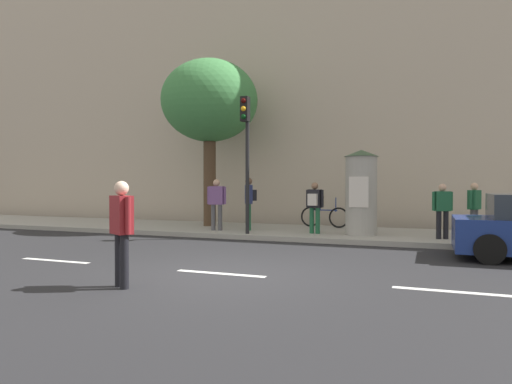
{
  "coord_description": "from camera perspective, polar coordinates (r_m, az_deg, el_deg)",
  "views": [
    {
      "loc": [
        3.77,
        -7.8,
        1.68
      ],
      "look_at": [
        -0.07,
        2.0,
        1.5
      ],
      "focal_mm": 32.51,
      "sensor_mm": 36.0,
      "label": 1
    }
  ],
  "objects": [
    {
      "name": "pedestrian_in_dark_shirt",
      "position": [
        13.89,
        21.92,
        -1.65
      ],
      "size": [
        0.54,
        0.48,
        1.54
      ],
      "color": "black",
      "rests_on": "sidewalk_curb"
    },
    {
      "name": "poster_column",
      "position": [
        14.27,
        12.82,
        0.03
      ],
      "size": [
        1.03,
        1.03,
        2.56
      ],
      "color": "#9E9B93",
      "rests_on": "sidewalk_curb"
    },
    {
      "name": "ground_plane",
      "position": [
        8.82,
        -4.41,
        -9.99
      ],
      "size": [
        80.0,
        80.0,
        0.0
      ],
      "primitive_type": "plane",
      "color": "#232326"
    },
    {
      "name": "bicycle_leaning",
      "position": [
        16.53,
        8.4,
        -2.98
      ],
      "size": [
        1.77,
        0.26,
        1.09
      ],
      "color": "black",
      "rests_on": "sidewalk_curb"
    },
    {
      "name": "building_backdrop",
      "position": [
        20.58,
        10.63,
        12.72
      ],
      "size": [
        36.0,
        5.0,
        11.75
      ],
      "primitive_type": "cube",
      "color": "#B7A893",
      "rests_on": "ground_plane"
    },
    {
      "name": "sidewalk_curb",
      "position": [
        15.35,
        7.07,
        -5.02
      ],
      "size": [
        36.0,
        4.0,
        0.15
      ],
      "primitive_type": "cube",
      "color": "#9E9B93",
      "rests_on": "ground_plane"
    },
    {
      "name": "pedestrian_near_pole",
      "position": [
        15.34,
        -4.84,
        -0.94
      ],
      "size": [
        0.65,
        0.42,
        1.69
      ],
      "color": "#4C4C51",
      "rests_on": "sidewalk_curb"
    },
    {
      "name": "street_tree",
      "position": [
        17.27,
        -5.74,
        10.96
      ],
      "size": [
        3.51,
        3.51,
        6.07
      ],
      "color": "#4C3826",
      "rests_on": "sidewalk_curb"
    },
    {
      "name": "pedestrian_tallest",
      "position": [
        15.34,
        -0.83,
        -0.85
      ],
      "size": [
        0.49,
        0.55,
        1.74
      ],
      "color": "#1E5938",
      "rests_on": "sidewalk_curb"
    },
    {
      "name": "pedestrian_with_bag",
      "position": [
        7.8,
        -16.21,
        -3.92
      ],
      "size": [
        0.54,
        0.42,
        1.73
      ],
      "color": "black",
      "rests_on": "ground_plane"
    },
    {
      "name": "pedestrian_in_light_jacket",
      "position": [
        14.38,
        7.21,
        -1.4
      ],
      "size": [
        0.56,
        0.41,
        1.58
      ],
      "color": "#1E5938",
      "rests_on": "sidewalk_curb"
    },
    {
      "name": "pedestrian_in_red_top",
      "position": [
        14.94,
        25.27,
        -1.47
      ],
      "size": [
        0.4,
        0.57,
        1.57
      ],
      "color": "#4C4C51",
      "rests_on": "sidewalk_curb"
    },
    {
      "name": "traffic_light",
      "position": [
        14.18,
        -1.24,
        6.2
      ],
      "size": [
        0.24,
        0.45,
        4.17
      ],
      "color": "black",
      "rests_on": "sidewalk_curb"
    },
    {
      "name": "lane_markings",
      "position": [
        8.82,
        -4.41,
        -9.96
      ],
      "size": [
        25.8,
        0.16,
        0.01
      ],
      "color": "silver",
      "rests_on": "ground_plane"
    }
  ]
}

